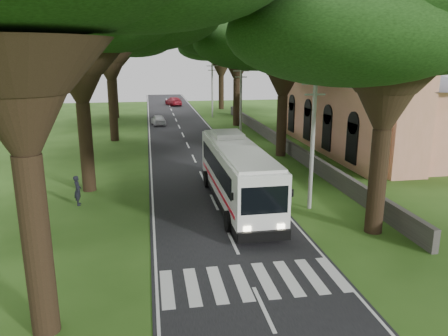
% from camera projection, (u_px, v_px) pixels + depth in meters
% --- Properties ---
extents(ground, '(140.00, 140.00, 0.00)m').
position_uv_depth(ground, '(241.00, 260.00, 19.70)').
color(ground, '#2B4E16').
rests_on(ground, ground).
extents(road, '(8.00, 120.00, 0.04)m').
position_uv_depth(road, '(189.00, 147.00, 43.53)').
color(road, black).
rests_on(road, ground).
extents(crosswalk, '(8.00, 3.00, 0.01)m').
position_uv_depth(crosswalk, '(251.00, 282.00, 17.79)').
color(crosswalk, silver).
rests_on(crosswalk, ground).
extents(property_wall, '(0.35, 50.00, 1.20)m').
position_uv_depth(property_wall, '(279.00, 140.00, 43.92)').
color(property_wall, '#383533').
rests_on(property_wall, ground).
extents(church, '(14.00, 24.00, 11.60)m').
position_uv_depth(church, '(376.00, 98.00, 41.97)').
color(church, tan).
rests_on(church, ground).
extents(pole_near, '(1.60, 0.24, 8.00)m').
position_uv_depth(pole_near, '(313.00, 140.00, 25.28)').
color(pole_near, gray).
rests_on(pole_near, ground).
extents(pole_mid, '(1.60, 0.24, 8.00)m').
position_uv_depth(pole_mid, '(241.00, 103.00, 44.34)').
color(pole_mid, gray).
rests_on(pole_mid, ground).
extents(pole_far, '(1.60, 0.24, 8.00)m').
position_uv_depth(pole_far, '(212.00, 89.00, 63.41)').
color(pole_far, gray).
rests_on(pole_far, ground).
extents(tree_l_mida, '(15.80, 15.80, 15.53)m').
position_uv_depth(tree_l_mida, '(75.00, 2.00, 26.77)').
color(tree_l_mida, black).
rests_on(tree_l_mida, ground).
extents(tree_l_midb, '(14.12, 14.12, 16.13)m').
position_uv_depth(tree_l_midb, '(107.00, 14.00, 43.79)').
color(tree_l_midb, black).
rests_on(tree_l_midb, ground).
extents(tree_l_far, '(14.47, 14.47, 14.48)m').
position_uv_depth(tree_l_far, '(111.00, 38.00, 61.20)').
color(tree_l_far, black).
rests_on(tree_l_far, ground).
extents(tree_r_near, '(14.80, 14.80, 14.13)m').
position_uv_depth(tree_r_near, '(393.00, 12.00, 20.10)').
color(tree_r_near, black).
rests_on(tree_r_near, ground).
extents(tree_r_mida, '(14.79, 14.79, 14.15)m').
position_uv_depth(tree_r_mida, '(285.00, 31.00, 37.34)').
color(tree_r_mida, black).
rests_on(tree_r_mida, ground).
extents(tree_r_midb, '(15.37, 15.37, 15.42)m').
position_uv_depth(tree_r_midb, '(237.00, 29.00, 54.13)').
color(tree_r_midb, black).
rests_on(tree_r_midb, ground).
extents(tree_r_far, '(13.21, 13.21, 13.89)m').
position_uv_depth(tree_r_far, '(221.00, 42.00, 71.74)').
color(tree_r_far, black).
rests_on(tree_r_far, ground).
extents(coach_bus, '(3.04, 12.56, 3.70)m').
position_uv_depth(coach_bus, '(237.00, 173.00, 26.57)').
color(coach_bus, white).
rests_on(coach_bus, ground).
extents(distant_car_a, '(2.06, 4.13, 1.35)m').
position_uv_depth(distant_car_a, '(158.00, 120.00, 57.21)').
color(distant_car_a, '#B9B9BE').
rests_on(distant_car_a, road).
extents(distant_car_c, '(3.16, 5.48, 1.49)m').
position_uv_depth(distant_car_c, '(174.00, 101.00, 79.18)').
color(distant_car_c, maroon).
rests_on(distant_car_c, road).
extents(pedestrian, '(0.53, 0.73, 1.86)m').
position_uv_depth(pedestrian, '(78.00, 190.00, 26.70)').
color(pedestrian, black).
rests_on(pedestrian, ground).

